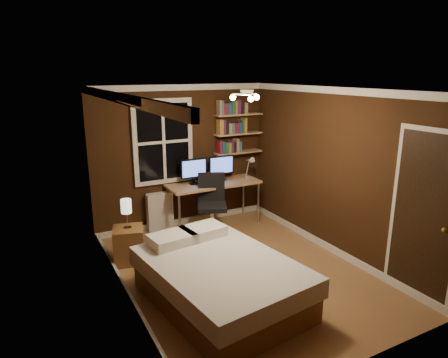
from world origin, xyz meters
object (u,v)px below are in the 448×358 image
monitor_left (194,172)px  radiator (160,212)px  nightstand (129,245)px  monitor_right (221,168)px  bed (220,280)px  desk (214,186)px  bedside_lamp (127,214)px  desk_lamp (250,167)px  office_chair (212,212)px

monitor_left → radiator: bearing=167.8°
nightstand → monitor_right: bearing=38.4°
bed → desk: bearing=57.5°
nightstand → bedside_lamp: bearing=0.0°
bedside_lamp → desk_lamp: (2.46, 0.67, 0.27)m
bed → office_chair: bearing=58.8°
monitor_right → office_chair: bearing=-131.7°
monitor_right → radiator: bearing=173.5°
bedside_lamp → monitor_right: monitor_right is taller
desk → desk_lamp: bearing=-6.0°
monitor_left → desk_lamp: size_ratio=1.11×
bed → radiator: bearing=79.8°
desk_lamp → office_chair: 1.16m
nightstand → bed: bearing=-50.7°
office_chair → radiator: bearing=163.1°
monitor_left → office_chair: size_ratio=0.46×
radiator → desk_lamp: desk_lamp is taller
bedside_lamp → monitor_left: size_ratio=0.89×
radiator → monitor_right: (1.15, -0.13, 0.68)m
bedside_lamp → desk_lamp: size_ratio=0.99×
nightstand → monitor_right: 2.26m
bed → desk_lamp: desk_lamp is taller
nightstand → bedside_lamp: bedside_lamp is taller
radiator → office_chair: (0.72, -0.62, 0.07)m
desk → monitor_right: (0.19, 0.08, 0.29)m
nightstand → monitor_right: size_ratio=1.09×
bed → desk: (1.07, 2.31, 0.44)m
desk → desk_lamp: size_ratio=3.79×
desk_lamp → office_chair: desk_lamp is taller
bed → nightstand: 1.71m
desk_lamp → radiator: bearing=170.1°
desk → monitor_right: 0.36m
desk → monitor_right: bearing=23.3°
radiator → monitor_left: bearing=-12.2°
nightstand → desk_lamp: (2.46, 0.67, 0.75)m
bed → monitor_left: bearing=65.6°
bed → radiator: 2.52m
bed → office_chair: office_chair is taller
bedside_lamp → desk: 1.91m
bed → bedside_lamp: 1.76m
bedside_lamp → nightstand: bearing=0.0°
radiator → office_chair: 0.95m
radiator → monitor_left: monitor_left is taller
desk → desk_lamp: 0.76m
office_chair → desk: bearing=83.1°
desk_lamp → office_chair: size_ratio=0.42×
radiator → monitor_right: 1.34m
desk → nightstand: bearing=-157.0°
radiator → office_chair: office_chair is taller
desk → monitor_right: monitor_right is taller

